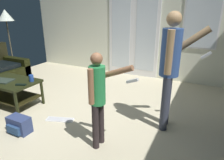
{
  "coord_description": "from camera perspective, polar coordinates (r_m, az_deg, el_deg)",
  "views": [
    {
      "loc": [
        1.8,
        -2.3,
        1.65
      ],
      "look_at": [
        0.68,
        -0.05,
        0.75
      ],
      "focal_mm": 31.79,
      "sensor_mm": 36.0,
      "label": 1
    }
  ],
  "objects": [
    {
      "name": "loose_keyboard",
      "position": [
        3.29,
        -14.72,
        -10.94
      ],
      "size": [
        0.46,
        0.27,
        0.02
      ],
      "color": "white",
      "rests_on": "ground_plane"
    },
    {
      "name": "tv_remote_black",
      "position": [
        3.59,
        -24.73,
        -1.23
      ],
      "size": [
        0.18,
        0.11,
        0.02
      ],
      "primitive_type": "cube",
      "rotation": [
        0.0,
        0.0,
        0.38
      ],
      "color": "black",
      "rests_on": "coffee_table"
    },
    {
      "name": "wall_back_with_doors",
      "position": [
        5.13,
        6.61,
        16.81
      ],
      "size": [
        6.02,
        0.09,
        2.9
      ],
      "color": "silver",
      "rests_on": "ground_plane"
    },
    {
      "name": "ground_plane",
      "position": [
        3.36,
        -10.3,
        -10.33
      ],
      "size": [
        6.02,
        5.1,
        0.02
      ],
      "primitive_type": "cube",
      "color": "beige"
    },
    {
      "name": "backpack",
      "position": [
        3.15,
        -25.19,
        -11.59
      ],
      "size": [
        0.33,
        0.22,
        0.24
      ],
      "color": "navy",
      "rests_on": "ground_plane"
    },
    {
      "name": "person_child",
      "position": [
        2.33,
        -3.93,
        -3.72
      ],
      "size": [
        0.55,
        0.33,
        1.21
      ],
      "color": "#2A2324",
      "rests_on": "ground_plane"
    },
    {
      "name": "coffee_table",
      "position": [
        3.97,
        -27.04,
        -1.87
      ],
      "size": [
        0.97,
        0.62,
        0.47
      ],
      "color": "black",
      "rests_on": "ground_plane"
    },
    {
      "name": "floor_lamp",
      "position": [
        5.65,
        -28.23,
        15.31
      ],
      "size": [
        0.37,
        0.37,
        1.65
      ],
      "color": "#353225",
      "rests_on": "ground_plane"
    },
    {
      "name": "person_adult",
      "position": [
        2.77,
        16.56,
        4.83
      ],
      "size": [
        0.62,
        0.48,
        1.64
      ],
      "color": "#3B3F4E",
      "rests_on": "ground_plane"
    },
    {
      "name": "laptop_closed",
      "position": [
        3.94,
        -29.01,
        -0.18
      ],
      "size": [
        0.39,
        0.31,
        0.02
      ],
      "primitive_type": "cube",
      "rotation": [
        0.0,
        0.0,
        0.21
      ],
      "color": "#2E3A31",
      "rests_on": "coffee_table"
    },
    {
      "name": "cup_near_edge",
      "position": [
        3.7,
        -22.19,
        0.5
      ],
      "size": [
        0.08,
        0.08,
        0.12
      ],
      "primitive_type": "cylinder",
      "color": "#22469D",
      "rests_on": "coffee_table"
    }
  ]
}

